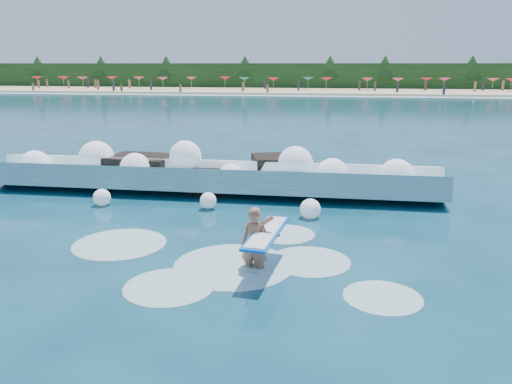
% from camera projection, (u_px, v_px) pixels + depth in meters
% --- Properties ---
extents(ground, '(200.00, 200.00, 0.00)m').
position_uv_depth(ground, '(188.00, 252.00, 13.19)').
color(ground, '#083442').
rests_on(ground, ground).
extents(beach, '(140.00, 20.00, 0.40)m').
position_uv_depth(beach, '(315.00, 91.00, 87.76)').
color(beach, tan).
rests_on(beach, ground).
extents(wet_band, '(140.00, 5.00, 0.08)m').
position_uv_depth(wet_band, '(312.00, 96.00, 77.28)').
color(wet_band, silver).
rests_on(wet_band, ground).
extents(treeline, '(140.00, 4.00, 5.00)m').
position_uv_depth(treeline, '(317.00, 76.00, 96.76)').
color(treeline, black).
rests_on(treeline, ground).
extents(breaking_wave, '(17.40, 2.74, 1.50)m').
position_uv_depth(breaking_wave, '(211.00, 178.00, 19.40)').
color(breaking_wave, teal).
rests_on(breaking_wave, ground).
extents(rock_cluster, '(8.36, 3.53, 1.50)m').
position_uv_depth(rock_cluster, '(204.00, 175.00, 20.19)').
color(rock_cluster, black).
rests_on(rock_cluster, ground).
extents(surfer_with_board, '(1.08, 3.01, 1.87)m').
position_uv_depth(surfer_with_board, '(257.00, 243.00, 11.91)').
color(surfer_with_board, '#925E44').
rests_on(surfer_with_board, ground).
extents(wave_spray, '(15.37, 4.50, 1.99)m').
position_uv_depth(wave_spray, '(207.00, 167.00, 19.21)').
color(wave_spray, white).
rests_on(wave_spray, ground).
extents(surf_foam, '(9.09, 5.91, 0.15)m').
position_uv_depth(surf_foam, '(220.00, 260.00, 12.64)').
color(surf_foam, silver).
rests_on(surf_foam, ground).
extents(beach_umbrellas, '(111.18, 6.90, 0.50)m').
position_uv_depth(beach_umbrellas, '(318.00, 79.00, 88.84)').
color(beach_umbrellas, red).
rests_on(beach_umbrellas, ground).
extents(beachgoers, '(105.20, 13.88, 1.94)m').
position_uv_depth(beachgoers, '(286.00, 86.00, 85.72)').
color(beachgoers, '#3F332D').
rests_on(beachgoers, ground).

